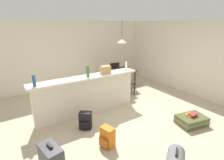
{
  "coord_description": "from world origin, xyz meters",
  "views": [
    {
      "loc": [
        -2.46,
        -3.51,
        2.38
      ],
      "look_at": [
        0.21,
        0.62,
        0.8
      ],
      "focal_mm": 27.93,
      "sensor_mm": 36.0,
      "label": 1
    }
  ],
  "objects_px": {
    "dining_chair_far_side": "(114,72)",
    "backpack_black": "(85,121)",
    "dining_chair_near_partition": "(126,80)",
    "suitcase_flat_olive": "(192,120)",
    "bottle_white": "(126,66)",
    "bottle_green": "(88,72)",
    "grocery_bag": "(105,70)",
    "book_stack": "(191,114)",
    "backpack_orange": "(107,137)",
    "dining_table": "(119,72)",
    "duffel_bag_grey": "(175,160)",
    "pendant_lamp": "(122,41)",
    "bottle_blue": "(34,81)"
  },
  "relations": [
    {
      "from": "grocery_bag",
      "to": "suitcase_flat_olive",
      "type": "height_order",
      "value": "grocery_bag"
    },
    {
      "from": "bottle_blue",
      "to": "pendant_lamp",
      "type": "relative_size",
      "value": 0.32
    },
    {
      "from": "grocery_bag",
      "to": "dining_table",
      "type": "relative_size",
      "value": 0.24
    },
    {
      "from": "bottle_white",
      "to": "bottle_green",
      "type": "bearing_deg",
      "value": -178.37
    },
    {
      "from": "bottle_green",
      "to": "backpack_black",
      "type": "height_order",
      "value": "bottle_green"
    },
    {
      "from": "bottle_green",
      "to": "duffel_bag_grey",
      "type": "xyz_separation_m",
      "value": [
        0.41,
        -2.52,
        -1.07
      ]
    },
    {
      "from": "grocery_bag",
      "to": "book_stack",
      "type": "xyz_separation_m",
      "value": [
        1.36,
        -1.83,
        -0.93
      ]
    },
    {
      "from": "backpack_orange",
      "to": "book_stack",
      "type": "height_order",
      "value": "backpack_orange"
    },
    {
      "from": "bottle_white",
      "to": "dining_table",
      "type": "xyz_separation_m",
      "value": [
        0.56,
        1.15,
        -0.55
      ]
    },
    {
      "from": "suitcase_flat_olive",
      "to": "backpack_orange",
      "type": "bearing_deg",
      "value": 168.36
    },
    {
      "from": "bottle_white",
      "to": "backpack_black",
      "type": "relative_size",
      "value": 0.59
    },
    {
      "from": "grocery_bag",
      "to": "suitcase_flat_olive",
      "type": "xyz_separation_m",
      "value": [
        1.36,
        -1.86,
        -1.07
      ]
    },
    {
      "from": "grocery_bag",
      "to": "dining_table",
      "type": "distance_m",
      "value": 1.83
    },
    {
      "from": "backpack_orange",
      "to": "backpack_black",
      "type": "distance_m",
      "value": 0.83
    },
    {
      "from": "grocery_bag",
      "to": "dining_table",
      "type": "bearing_deg",
      "value": 42.22
    },
    {
      "from": "pendant_lamp",
      "to": "book_stack",
      "type": "relative_size",
      "value": 3.28
    },
    {
      "from": "bottle_green",
      "to": "pendant_lamp",
      "type": "height_order",
      "value": "pendant_lamp"
    },
    {
      "from": "dining_chair_near_partition",
      "to": "backpack_black",
      "type": "xyz_separation_m",
      "value": [
        -2.13,
        -1.2,
        -0.31
      ]
    },
    {
      "from": "dining_chair_near_partition",
      "to": "suitcase_flat_olive",
      "type": "height_order",
      "value": "dining_chair_near_partition"
    },
    {
      "from": "pendant_lamp",
      "to": "duffel_bag_grey",
      "type": "bearing_deg",
      "value": -112.22
    },
    {
      "from": "dining_chair_near_partition",
      "to": "suitcase_flat_olive",
      "type": "bearing_deg",
      "value": -86.55
    },
    {
      "from": "bottle_blue",
      "to": "bottle_green",
      "type": "distance_m",
      "value": 1.29
    },
    {
      "from": "bottle_green",
      "to": "dining_chair_near_partition",
      "type": "bearing_deg",
      "value": 19.79
    },
    {
      "from": "suitcase_flat_olive",
      "to": "backpack_black",
      "type": "height_order",
      "value": "backpack_black"
    },
    {
      "from": "suitcase_flat_olive",
      "to": "backpack_orange",
      "type": "xyz_separation_m",
      "value": [
        -2.17,
        0.45,
        0.09
      ]
    },
    {
      "from": "bottle_white",
      "to": "duffel_bag_grey",
      "type": "xyz_separation_m",
      "value": [
        -0.86,
        -2.55,
        -1.05
      ]
    },
    {
      "from": "grocery_bag",
      "to": "duffel_bag_grey",
      "type": "relative_size",
      "value": 0.46
    },
    {
      "from": "bottle_white",
      "to": "backpack_black",
      "type": "bearing_deg",
      "value": -159.63
    },
    {
      "from": "backpack_black",
      "to": "duffel_bag_grey",
      "type": "bearing_deg",
      "value": -67.76
    },
    {
      "from": "bottle_white",
      "to": "suitcase_flat_olive",
      "type": "bearing_deg",
      "value": -71.53
    },
    {
      "from": "bottle_white",
      "to": "suitcase_flat_olive",
      "type": "distance_m",
      "value": 2.26
    },
    {
      "from": "dining_chair_far_side",
      "to": "dining_table",
      "type": "bearing_deg",
      "value": -99.79
    },
    {
      "from": "bottle_blue",
      "to": "dining_chair_far_side",
      "type": "distance_m",
      "value": 3.7
    },
    {
      "from": "backpack_orange",
      "to": "bottle_white",
      "type": "bearing_deg",
      "value": 42.84
    },
    {
      "from": "bottle_white",
      "to": "suitcase_flat_olive",
      "type": "xyz_separation_m",
      "value": [
        0.63,
        -1.88,
        -1.09
      ]
    },
    {
      "from": "suitcase_flat_olive",
      "to": "book_stack",
      "type": "height_order",
      "value": "book_stack"
    },
    {
      "from": "dining_chair_near_partition",
      "to": "backpack_orange",
      "type": "bearing_deg",
      "value": -135.0
    },
    {
      "from": "dining_chair_near_partition",
      "to": "pendant_lamp",
      "type": "xyz_separation_m",
      "value": [
        0.17,
        0.55,
        1.29
      ]
    },
    {
      "from": "dining_chair_far_side",
      "to": "backpack_black",
      "type": "xyz_separation_m",
      "value": [
        -2.3,
        -2.28,
        -0.31
      ]
    },
    {
      "from": "dining_table",
      "to": "book_stack",
      "type": "bearing_deg",
      "value": -88.64
    },
    {
      "from": "backpack_black",
      "to": "book_stack",
      "type": "xyz_separation_m",
      "value": [
        2.28,
        -1.24,
        0.05
      ]
    },
    {
      "from": "bottle_white",
      "to": "dining_chair_near_partition",
      "type": "xyz_separation_m",
      "value": [
        0.48,
        0.59,
        -0.68
      ]
    },
    {
      "from": "bottle_green",
      "to": "dining_table",
      "type": "distance_m",
      "value": 2.25
    },
    {
      "from": "bottle_blue",
      "to": "dining_table",
      "type": "relative_size",
      "value": 0.23
    },
    {
      "from": "dining_table",
      "to": "dining_chair_far_side",
      "type": "bearing_deg",
      "value": 80.21
    },
    {
      "from": "pendant_lamp",
      "to": "backpack_orange",
      "type": "bearing_deg",
      "value": -130.51
    },
    {
      "from": "dining_chair_far_side",
      "to": "suitcase_flat_olive",
      "type": "distance_m",
      "value": 3.57
    },
    {
      "from": "dining_chair_near_partition",
      "to": "backpack_black",
      "type": "bearing_deg",
      "value": -150.5
    },
    {
      "from": "backpack_orange",
      "to": "book_stack",
      "type": "xyz_separation_m",
      "value": [
        2.18,
        -0.42,
        0.05
      ]
    },
    {
      "from": "suitcase_flat_olive",
      "to": "backpack_orange",
      "type": "distance_m",
      "value": 2.22
    }
  ]
}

